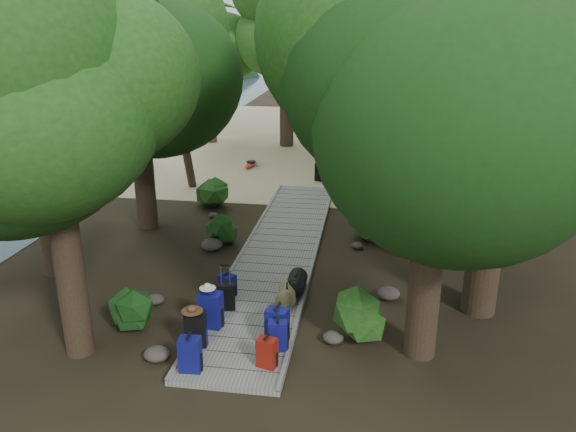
% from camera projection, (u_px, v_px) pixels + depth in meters
% --- Properties ---
extents(ground, '(120.00, 120.00, 0.00)m').
position_uv_depth(ground, '(273.00, 269.00, 14.14)').
color(ground, '#2C2516').
rests_on(ground, ground).
extents(sand_beach, '(40.00, 22.00, 0.02)m').
position_uv_depth(sand_beach, '(327.00, 140.00, 29.05)').
color(sand_beach, '#CCB48A').
rests_on(sand_beach, ground).
extents(distant_hill, '(32.00, 16.00, 12.00)m').
position_uv_depth(distant_hill, '(5.00, 73.00, 64.57)').
color(distant_hill, black).
rests_on(distant_hill, ground).
extents(boardwalk, '(2.00, 12.00, 0.12)m').
position_uv_depth(boardwalk, '(280.00, 251.00, 15.05)').
color(boardwalk, gray).
rests_on(boardwalk, ground).
extents(backpack_left_a, '(0.39, 0.29, 0.71)m').
position_uv_depth(backpack_left_a, '(190.00, 353.00, 9.74)').
color(backpack_left_a, navy).
rests_on(backpack_left_a, boardwalk).
extents(backpack_left_b, '(0.45, 0.36, 0.74)m').
position_uv_depth(backpack_left_b, '(196.00, 328.00, 10.49)').
color(backpack_left_b, black).
rests_on(backpack_left_b, boardwalk).
extents(backpack_left_c, '(0.47, 0.36, 0.82)m').
position_uv_depth(backpack_left_c, '(211.00, 308.00, 11.13)').
color(backpack_left_c, navy).
rests_on(backpack_left_c, boardwalk).
extents(backpack_left_d, '(0.43, 0.39, 0.55)m').
position_uv_depth(backpack_left_d, '(227.00, 284.00, 12.44)').
color(backpack_left_d, navy).
rests_on(backpack_left_d, boardwalk).
extents(backpack_right_a, '(0.39, 0.32, 0.60)m').
position_uv_depth(backpack_right_a, '(267.00, 351.00, 9.88)').
color(backpack_right_a, maroon).
rests_on(backpack_right_a, boardwalk).
extents(backpack_right_b, '(0.39, 0.30, 0.64)m').
position_uv_depth(backpack_right_b, '(278.00, 334.00, 10.38)').
color(backpack_right_b, navy).
rests_on(backpack_right_b, boardwalk).
extents(backpack_right_c, '(0.46, 0.37, 0.71)m').
position_uv_depth(backpack_right_c, '(277.00, 323.00, 10.70)').
color(backpack_right_c, navy).
rests_on(backpack_right_c, boardwalk).
extents(backpack_right_d, '(0.35, 0.27, 0.49)m').
position_uv_depth(backpack_right_d, '(279.00, 315.00, 11.21)').
color(backpack_right_d, '#354017').
rests_on(backpack_right_d, boardwalk).
extents(duffel_right_khaki, '(0.45, 0.61, 0.37)m').
position_uv_depth(duffel_right_khaki, '(287.00, 294.00, 12.17)').
color(duffel_right_khaki, olive).
rests_on(duffel_right_khaki, boardwalk).
extents(duffel_right_black, '(0.44, 0.69, 0.43)m').
position_uv_depth(duffel_right_black, '(296.00, 282.00, 12.65)').
color(duffel_right_black, black).
rests_on(duffel_right_black, boardwalk).
extents(suitcase_on_boardwalk, '(0.41, 0.30, 0.58)m').
position_uv_depth(suitcase_on_boardwalk, '(226.00, 297.00, 11.84)').
color(suitcase_on_boardwalk, black).
rests_on(suitcase_on_boardwalk, boardwalk).
extents(lone_suitcase_on_sand, '(0.50, 0.39, 0.70)m').
position_uv_depth(lone_suitcase_on_sand, '(321.00, 172.00, 21.61)').
color(lone_suitcase_on_sand, black).
rests_on(lone_suitcase_on_sand, sand_beach).
extents(hat_brown, '(0.40, 0.40, 0.12)m').
position_uv_depth(hat_brown, '(192.00, 308.00, 10.33)').
color(hat_brown, '#51351E').
rests_on(hat_brown, backpack_left_b).
extents(hat_white, '(0.32, 0.32, 0.11)m').
position_uv_depth(hat_white, '(207.00, 286.00, 11.02)').
color(hat_white, silver).
rests_on(hat_white, backpack_left_c).
extents(kayak, '(0.77, 2.89, 0.29)m').
position_uv_depth(kayak, '(251.00, 163.00, 23.80)').
color(kayak, '#B7210F').
rests_on(kayak, sand_beach).
extents(sun_lounger, '(0.67, 1.92, 0.62)m').
position_uv_depth(sun_lounger, '(410.00, 163.00, 23.18)').
color(sun_lounger, silver).
rests_on(sun_lounger, sand_beach).
extents(tree_right_a, '(5.02, 5.02, 8.37)m').
position_uv_depth(tree_right_a, '(438.00, 133.00, 9.18)').
color(tree_right_a, '#15320E').
rests_on(tree_right_a, ground).
extents(tree_right_b, '(5.65, 5.65, 10.10)m').
position_uv_depth(tree_right_b, '(508.00, 70.00, 10.42)').
color(tree_right_b, '#15320E').
rests_on(tree_right_b, ground).
extents(tree_right_c, '(5.11, 5.11, 8.84)m').
position_uv_depth(tree_right_c, '(425.00, 82.00, 14.27)').
color(tree_right_c, '#15320E').
rests_on(tree_right_c, ground).
extents(tree_right_d, '(5.57, 5.57, 10.21)m').
position_uv_depth(tree_right_d, '(516.00, 52.00, 14.95)').
color(tree_right_d, '#15320E').
rests_on(tree_right_d, ground).
extents(tree_right_e, '(5.56, 5.56, 10.01)m').
position_uv_depth(tree_right_e, '(431.00, 50.00, 18.15)').
color(tree_right_e, '#15320E').
rests_on(tree_right_e, ground).
extents(tree_right_f, '(5.28, 5.28, 9.44)m').
position_uv_depth(tree_right_f, '(492.00, 55.00, 20.21)').
color(tree_right_f, '#15320E').
rests_on(tree_right_f, ground).
extents(tree_left_a, '(4.42, 4.42, 7.36)m').
position_uv_depth(tree_left_a, '(54.00, 162.00, 9.40)').
color(tree_left_a, '#15320E').
rests_on(tree_left_a, ground).
extents(tree_left_b, '(5.22, 5.22, 9.40)m').
position_uv_depth(tree_left_b, '(30.00, 79.00, 12.40)').
color(tree_left_b, '#15320E').
rests_on(tree_left_b, ground).
extents(tree_left_c, '(4.92, 4.92, 8.56)m').
position_uv_depth(tree_left_c, '(136.00, 83.00, 15.56)').
color(tree_left_c, '#15320E').
rests_on(tree_left_c, ground).
extents(tree_back_a, '(5.59, 5.59, 9.68)m').
position_uv_depth(tree_back_a, '(287.00, 44.00, 26.17)').
color(tree_back_a, '#15320E').
rests_on(tree_back_a, ground).
extents(tree_back_b, '(5.33, 5.33, 9.51)m').
position_uv_depth(tree_back_b, '(366.00, 45.00, 27.18)').
color(tree_back_b, '#15320E').
rests_on(tree_back_b, ground).
extents(tree_back_c, '(4.52, 4.52, 8.14)m').
position_uv_depth(tree_back_c, '(435.00, 60.00, 26.73)').
color(tree_back_c, '#15320E').
rests_on(tree_back_c, ground).
extents(tree_back_d, '(4.63, 4.63, 7.71)m').
position_uv_depth(tree_back_d, '(208.00, 64.00, 27.32)').
color(tree_back_d, '#15320E').
rests_on(tree_back_d, ground).
extents(palm_right_a, '(4.09, 4.09, 6.98)m').
position_uv_depth(palm_right_a, '(410.00, 102.00, 17.61)').
color(palm_right_a, '#184011').
rests_on(palm_right_a, ground).
extents(palm_right_b, '(4.93, 4.93, 9.53)m').
position_uv_depth(palm_right_b, '(445.00, 50.00, 22.44)').
color(palm_right_b, '#184011').
rests_on(palm_right_b, ground).
extents(palm_right_c, '(4.82, 4.82, 7.68)m').
position_uv_depth(palm_right_c, '(385.00, 72.00, 23.62)').
color(palm_right_c, '#184011').
rests_on(palm_right_c, ground).
extents(palm_left_a, '(4.18, 4.18, 6.65)m').
position_uv_depth(palm_left_a, '(181.00, 97.00, 19.89)').
color(palm_left_a, '#184011').
rests_on(palm_left_a, ground).
extents(rock_left_a, '(0.48, 0.43, 0.26)m').
position_uv_depth(rock_left_a, '(157.00, 354.00, 10.31)').
color(rock_left_a, '#4C473F').
rests_on(rock_left_a, ground).
extents(rock_left_b, '(0.39, 0.35, 0.22)m').
position_uv_depth(rock_left_b, '(155.00, 299.00, 12.36)').
color(rock_left_b, '#4C473F').
rests_on(rock_left_b, ground).
extents(rock_left_c, '(0.58, 0.53, 0.32)m').
position_uv_depth(rock_left_c, '(212.00, 245.00, 15.22)').
color(rock_left_c, '#4C473F').
rests_on(rock_left_c, ground).
extents(rock_left_d, '(0.30, 0.27, 0.16)m').
position_uv_depth(rock_left_d, '(213.00, 215.00, 17.73)').
color(rock_left_d, '#4C473F').
rests_on(rock_left_d, ground).
extents(rock_right_a, '(0.41, 0.37, 0.23)m').
position_uv_depth(rock_right_a, '(333.00, 338.00, 10.87)').
color(rock_right_a, '#4C473F').
rests_on(rock_right_a, ground).
extents(rock_right_b, '(0.51, 0.46, 0.28)m').
position_uv_depth(rock_right_b, '(389.00, 293.00, 12.56)').
color(rock_right_b, '#4C473F').
rests_on(rock_right_b, ground).
extents(rock_right_c, '(0.31, 0.28, 0.17)m').
position_uv_depth(rock_right_c, '(357.00, 246.00, 15.35)').
color(rock_right_c, '#4C473F').
rests_on(rock_right_c, ground).
extents(rock_right_d, '(0.55, 0.50, 0.30)m').
position_uv_depth(rock_right_d, '(386.00, 213.00, 17.76)').
color(rock_right_d, '#4C473F').
rests_on(rock_right_d, ground).
extents(shrub_left_a, '(0.96, 0.96, 0.87)m').
position_uv_depth(shrub_left_a, '(130.00, 310.00, 11.23)').
color(shrub_left_a, '#1A4615').
rests_on(shrub_left_a, ground).
extents(shrub_left_b, '(0.89, 0.89, 0.80)m').
position_uv_depth(shrub_left_b, '(223.00, 230.00, 15.63)').
color(shrub_left_b, '#1A4615').
rests_on(shrub_left_b, ground).
extents(shrub_left_c, '(1.12, 1.12, 1.01)m').
position_uv_depth(shrub_left_c, '(215.00, 192.00, 18.69)').
color(shrub_left_c, '#1A4615').
rests_on(shrub_left_c, ground).
extents(shrub_right_a, '(1.03, 1.03, 0.93)m').
position_uv_depth(shrub_right_a, '(366.00, 316.00, 10.97)').
color(shrub_right_a, '#1A4615').
rests_on(shrub_right_a, ground).
extents(shrub_right_b, '(1.26, 1.26, 1.14)m').
position_uv_depth(shrub_right_b, '(370.00, 219.00, 15.92)').
color(shrub_right_b, '#1A4615').
rests_on(shrub_right_b, ground).
extents(shrub_right_c, '(0.94, 0.94, 0.84)m').
position_uv_depth(shrub_right_c, '(351.00, 190.00, 19.11)').
color(shrub_right_c, '#1A4615').
rests_on(shrub_right_c, ground).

